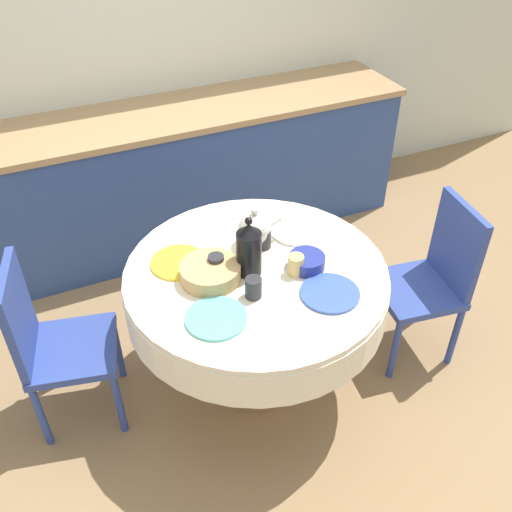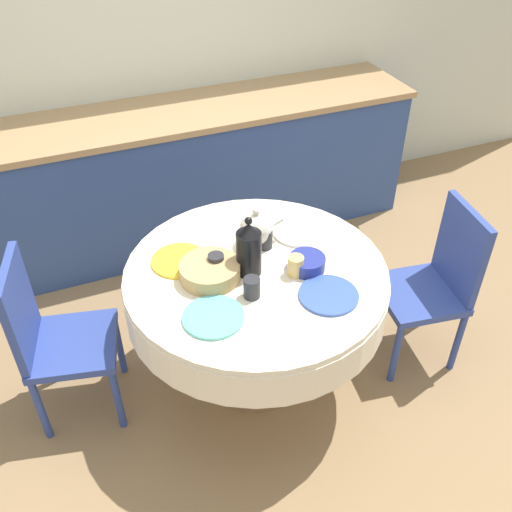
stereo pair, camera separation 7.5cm
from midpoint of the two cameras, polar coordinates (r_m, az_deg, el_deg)
name	(u,v)px [view 2 (the right image)]	position (r m, az deg, el deg)	size (l,w,h in m)	color
ground_plane	(256,379)	(3.12, 0.71, -12.19)	(12.00, 12.00, 0.00)	#8E704C
wall_back	(148,36)	(3.86, -10.14, 20.88)	(7.00, 0.05, 2.60)	beige
kitchen_counter	(175,177)	(3.89, -7.58, 7.82)	(3.24, 0.64, 0.93)	#2D4784
dining_table	(256,291)	(2.67, 0.81, -3.51)	(1.22, 1.22, 0.76)	olive
chair_left	(435,280)	(3.08, 18.17, -2.30)	(0.45, 0.45, 0.91)	#2D428E
chair_right	(52,335)	(2.79, -18.97, -7.47)	(0.48, 0.48, 0.91)	#2D428E
plate_near_left	(213,317)	(2.35, -3.37, -6.12)	(0.26, 0.26, 0.01)	#60BCB7
cup_near_left	(252,288)	(2.42, 0.47, -3.20)	(0.07, 0.07, 0.10)	#28282D
plate_near_right	(329,295)	(2.47, 8.13, -3.91)	(0.26, 0.26, 0.01)	#3856AD
cup_near_right	(296,266)	(2.54, 4.82, -1.00)	(0.07, 0.07, 0.10)	#DBB766
plate_far_left	(179,260)	(2.65, -6.87, -0.46)	(0.26, 0.26, 0.01)	yellow
cup_far_left	(216,264)	(2.55, -3.16, -0.78)	(0.07, 0.07, 0.10)	#28282D
plate_far_right	(299,231)	(2.83, 5.05, 2.46)	(0.26, 0.26, 0.01)	white
cup_far_right	(265,239)	(2.70, 1.70, 1.72)	(0.07, 0.07, 0.10)	#28282D
coffee_carafe	(249,250)	(2.50, 0.16, 0.63)	(0.11, 0.11, 0.30)	black
teapot	(256,229)	(2.69, 0.85, 2.75)	(0.22, 0.16, 0.21)	silver
bread_basket	(210,271)	(2.53, -3.79, -1.52)	(0.27, 0.27, 0.08)	tan
fruit_bowl	(307,263)	(2.59, 5.95, -0.72)	(0.17, 0.17, 0.06)	navy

